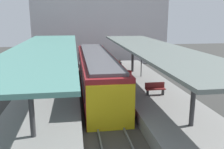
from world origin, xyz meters
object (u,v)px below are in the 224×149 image
litter_bin (129,75)px  passenger_mid_platform (120,68)px  commuter_train (97,72)px  platform_bench (155,88)px  platform_sign (141,59)px  passenger_near_bench (67,66)px

litter_bin → passenger_mid_platform: passenger_mid_platform is taller
litter_bin → passenger_mid_platform: 1.28m
commuter_train → platform_bench: 5.76m
commuter_train → platform_sign: (4.08, 0.88, 0.90)m
passenger_near_bench → passenger_mid_platform: 4.86m
commuter_train → passenger_mid_platform: size_ratio=10.11×
platform_bench → passenger_near_bench: 9.14m
passenger_near_bench → litter_bin: bearing=-23.2°
platform_bench → passenger_near_bench: size_ratio=0.81×
platform_sign → platform_bench: bearing=-95.0°
passenger_mid_platform → platform_sign: bearing=-2.2°
platform_bench → passenger_mid_platform: (-1.51, 5.43, 0.34)m
commuter_train → passenger_near_bench: size_ratio=9.12×
platform_bench → passenger_mid_platform: passenger_mid_platform is taller
platform_sign → passenger_mid_platform: platform_sign is taller
litter_bin → passenger_near_bench: (-5.35, 2.29, 0.50)m
commuter_train → passenger_near_bench: commuter_train is taller
litter_bin → passenger_mid_platform: bearing=122.6°
litter_bin → passenger_near_bench: bearing=156.8°
commuter_train → litter_bin: size_ratio=19.82×
litter_bin → passenger_near_bench: passenger_near_bench is taller
commuter_train → platform_sign: 4.27m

